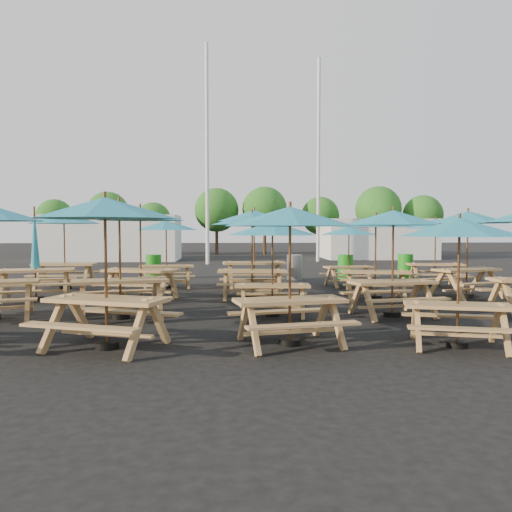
{
  "coord_description": "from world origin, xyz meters",
  "views": [
    {
      "loc": [
        -0.82,
        -13.57,
        1.89
      ],
      "look_at": [
        0.0,
        1.5,
        1.1
      ],
      "focal_mm": 35.0,
      "sensor_mm": 36.0,
      "label": 1
    }
  ],
  "objects": [
    {
      "name": "picnic_unit_15",
      "position": [
        3.17,
        2.83,
        1.76
      ],
      "size": [
        2.2,
        2.2,
        2.03
      ],
      "rotation": [
        0.0,
        0.0,
        0.18
      ],
      "color": "#AA7E4B",
      "rests_on": "ground"
    },
    {
      "name": "picnic_unit_14",
      "position": [
        3.17,
        -0.21,
        2.01
      ],
      "size": [
        2.5,
        2.5,
        2.31
      ],
      "rotation": [
        0.0,
        0.0,
        -0.17
      ],
      "color": "#AA7E4B",
      "rests_on": "ground"
    },
    {
      "name": "event_tent_1",
      "position": [
        9.0,
        19.0,
        1.3
      ],
      "size": [
        7.0,
        4.0,
        2.6
      ],
      "primitive_type": "cube",
      "color": "silver",
      "rests_on": "ground"
    },
    {
      "name": "picnic_unit_19",
      "position": [
        6.09,
        2.78,
        1.98
      ],
      "size": [
        2.36,
        2.36,
        2.28
      ],
      "rotation": [
        0.0,
        0.0,
        -0.12
      ],
      "color": "#AA7E4B",
      "rests_on": "ground"
    },
    {
      "name": "tree_5",
      "position": [
        6.22,
        24.67,
        2.97
      ],
      "size": [
        2.94,
        2.94,
        4.45
      ],
      "color": "#382314",
      "rests_on": "ground"
    },
    {
      "name": "waste_bin_3",
      "position": [
        6.14,
        5.7,
        0.47
      ],
      "size": [
        0.59,
        0.59,
        0.94
      ],
      "primitive_type": "cylinder",
      "color": "#1C8518",
      "rests_on": "ground"
    },
    {
      "name": "picnic_unit_9",
      "position": [
        0.13,
        -2.72,
        1.81
      ],
      "size": [
        2.07,
        2.07,
        2.09
      ],
      "rotation": [
        0.0,
        0.0,
        -0.07
      ],
      "color": "#AA7E4B",
      "rests_on": "ground"
    },
    {
      "name": "ground",
      "position": [
        0.0,
        0.0,
        0.0
      ],
      "size": [
        120.0,
        120.0,
        0.0
      ],
      "primitive_type": "plane",
      "color": "black",
      "rests_on": "ground"
    },
    {
      "name": "picnic_unit_2",
      "position": [
        -5.99,
        0.02,
        1.03
      ],
      "size": [
        2.31,
        2.13,
        2.52
      ],
      "rotation": [
        0.0,
        0.0,
        0.23
      ],
      "color": "#AA7E4B",
      "rests_on": "ground"
    },
    {
      "name": "picnic_unit_11",
      "position": [
        -0.01,
        2.54,
        2.21
      ],
      "size": [
        2.52,
        2.52,
        2.55
      ],
      "rotation": [
        0.0,
        0.0,
        0.06
      ],
      "color": "#AA7E4B",
      "rests_on": "ground"
    },
    {
      "name": "picnic_unit_18",
      "position": [
        5.8,
        -0.06,
        2.11
      ],
      "size": [
        2.91,
        2.91,
        2.43
      ],
      "rotation": [
        0.0,
        0.0,
        0.35
      ],
      "color": "#AA7E4B",
      "rests_on": "ground"
    },
    {
      "name": "picnic_unit_8",
      "position": [
        0.17,
        -5.5,
        1.99
      ],
      "size": [
        2.54,
        2.54,
        2.29
      ],
      "rotation": [
        0.0,
        0.0,
        0.21
      ],
      "color": "#AA7E4B",
      "rests_on": "ground"
    },
    {
      "name": "waste_bin_1",
      "position": [
        1.68,
        5.26,
        0.47
      ],
      "size": [
        0.59,
        0.59,
        0.94
      ],
      "primitive_type": "cylinder",
      "color": "gray",
      "rests_on": "ground"
    },
    {
      "name": "picnic_unit_12",
      "position": [
        2.85,
        -5.8,
        1.82
      ],
      "size": [
        2.41,
        2.41,
        2.1
      ],
      "rotation": [
        0.0,
        0.0,
        -0.26
      ],
      "color": "#AA7E4B",
      "rests_on": "ground"
    },
    {
      "name": "picnic_unit_6",
      "position": [
        -3.18,
        -0.12,
        2.18
      ],
      "size": [
        2.83,
        2.83,
        2.51
      ],
      "rotation": [
        0.0,
        0.0,
        -0.24
      ],
      "color": "#AA7E4B",
      "rests_on": "ground"
    },
    {
      "name": "tree_0",
      "position": [
        -14.07,
        25.25,
        2.83
      ],
      "size": [
        2.8,
        2.8,
        4.24
      ],
      "color": "#382314",
      "rests_on": "ground"
    },
    {
      "name": "picnic_unit_5",
      "position": [
        -3.13,
        -2.88,
        2.18
      ],
      "size": [
        2.91,
        2.91,
        2.51
      ],
      "rotation": [
        0.0,
        0.0,
        0.29
      ],
      "color": "#AA7E4B",
      "rests_on": "ground"
    },
    {
      "name": "mast_1",
      "position": [
        4.5,
        16.0,
        6.0
      ],
      "size": [
        0.2,
        0.2,
        12.0
      ],
      "primitive_type": "cylinder",
      "color": "silver",
      "rests_on": "ground"
    },
    {
      "name": "tree_3",
      "position": [
        -1.75,
        24.72,
        3.41
      ],
      "size": [
        3.36,
        3.36,
        5.09
      ],
      "color": "#382314",
      "rests_on": "ground"
    },
    {
      "name": "tree_1",
      "position": [
        -9.74,
        23.9,
        3.15
      ],
      "size": [
        3.11,
        3.11,
        4.72
      ],
      "color": "#382314",
      "rests_on": "ground"
    },
    {
      "name": "tree_7",
      "position": [
        13.63,
        22.92,
        2.99
      ],
      "size": [
        2.95,
        2.95,
        4.48
      ],
      "color": "#382314",
      "rests_on": "ground"
    },
    {
      "name": "tree_6",
      "position": [
        10.23,
        22.9,
        3.43
      ],
      "size": [
        3.38,
        3.38,
        5.13
      ],
      "color": "#382314",
      "rests_on": "ground"
    },
    {
      "name": "picnic_unit_7",
      "position": [
        -2.85,
        2.71,
        1.92
      ],
      "size": [
        2.34,
        2.34,
        2.21
      ],
      "rotation": [
        0.0,
        0.0,
        0.15
      ],
      "color": "#AA7E4B",
      "rests_on": "ground"
    },
    {
      "name": "picnic_unit_13",
      "position": [
        2.74,
        -2.92,
        2.03
      ],
      "size": [
        2.54,
        2.54,
        2.34
      ],
      "rotation": [
        0.0,
        0.0,
        0.18
      ],
      "color": "#AA7E4B",
      "rests_on": "ground"
    },
    {
      "name": "tree_4",
      "position": [
        1.9,
        24.26,
        3.46
      ],
      "size": [
        3.41,
        3.41,
        5.17
      ],
      "color": "#382314",
      "rests_on": "ground"
    },
    {
      "name": "picnic_unit_4",
      "position": [
        -2.77,
        -5.58,
        2.11
      ],
      "size": [
        2.9,
        2.9,
        2.43
      ],
      "rotation": [
        0.0,
        0.0,
        -0.35
      ],
      "color": "#AA7E4B",
      "rests_on": "ground"
    },
    {
      "name": "waste_bin_2",
      "position": [
        3.67,
        5.4,
        0.47
      ],
      "size": [
        0.59,
        0.59,
        0.94
      ],
      "primitive_type": "cylinder",
      "color": "#1C8518",
      "rests_on": "ground"
    },
    {
      "name": "tree_2",
      "position": [
        -6.39,
        23.65,
        2.62
      ],
      "size": [
        2.59,
        2.59,
        3.93
      ],
      "color": "#382314",
      "rests_on": "ground"
    },
    {
      "name": "waste_bin_0",
      "position": [
        -3.72,
        5.75,
        0.47
      ],
      "size": [
        0.59,
        0.59,
        0.94
      ],
      "primitive_type": "cylinder",
      "color": "#1C8518",
      "rests_on": "ground"
    },
    {
      "name": "event_tent_0",
      "position": [
        -8.0,
        18.0,
        1.4
      ],
      "size": [
        8.0,
        4.0,
        2.8
      ],
      "primitive_type": "cube",
      "color": "silver",
      "rests_on": "ground"
    },
    {
      "name": "mast_0",
      "position": [
        -2.0,
        14.0,
        6.0
      ],
      "size": [
        0.2,
        0.2,
        12.0
      ],
      "primitive_type": "cylinder",
      "color": "silver",
      "rests_on": "ground"
    },
    {
      "name": "picnic_unit_10",
      "position": [
        -0.19,
        0.05,
        2.07
      ],
      "size": [
        2.3,
        2.3,
        2.38
      ],
      "rotation": [
        0.0,
        0.0,
        -0.03
      ],
      "color": "#AA7E4B",
      "rests_on": "ground"
    },
    {
      "name": "picnic_unit_3",
      "position": [
        -6.08,
        2.7,
        2.14
      ],
      "size": [
        2.31,
        2.31,
        2.46
      ],
      "rotation": [
        0.0,
        0.0,
        0.0
      ],
      "color": "#AA7E4B",
      "rests_on": "ground"
    }
  ]
}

